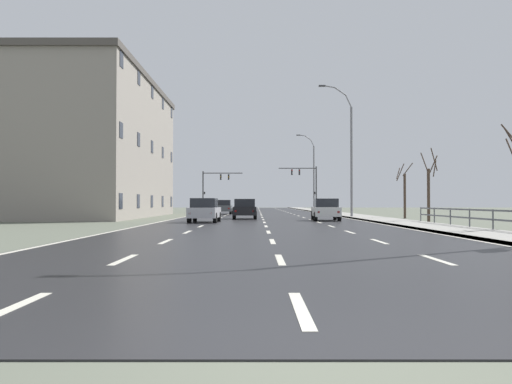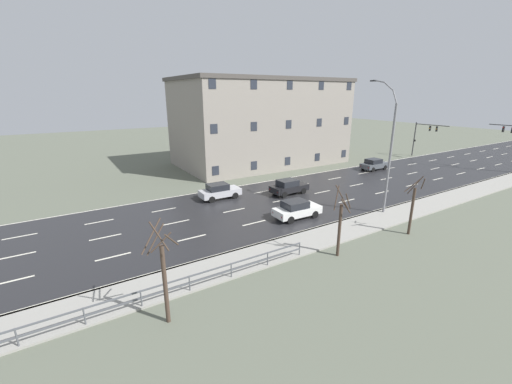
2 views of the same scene
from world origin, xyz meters
TOP-DOWN VIEW (x-y plane):
  - ground_plane at (0.00, 48.00)m, footprint 160.00×160.00m
  - road_asphalt_strip at (0.00, 59.99)m, footprint 14.00×120.00m
  - sidewalk_right at (8.43, 60.00)m, footprint 3.00×120.00m
  - guardrail at (9.85, 16.05)m, footprint 0.07×25.08m
  - street_lamp_midground at (7.41, 40.00)m, footprint 2.88×0.24m
  - traffic_signal_left at (-6.46, 68.00)m, footprint 5.57×0.36m
  - car_distant at (-3.87, 29.42)m, footprint 1.92×4.14m
  - car_mid_centre at (-4.13, 53.32)m, footprint 1.86×4.11m
  - car_far_right at (-1.42, 36.33)m, footprint 1.90×4.13m
  - car_far_left at (4.41, 32.69)m, footprint 1.95×4.16m
  - brick_building at (-16.76, 42.63)m, footprint 13.91×24.45m
  - bare_tree_near at (11.48, 19.35)m, footprint 1.50×1.59m
  - bare_tree_mid at (11.11, 30.75)m, footprint 1.11×1.19m
  - bare_tree_far at (11.48, 37.87)m, footprint 1.41×0.97m

SIDE VIEW (x-z plane):
  - ground_plane at x=0.00m, z-range -0.12..0.00m
  - road_asphalt_strip at x=0.00m, z-range 0.00..0.02m
  - sidewalk_right at x=8.43m, z-range 0.00..0.12m
  - guardrail at x=9.85m, z-range 0.20..1.20m
  - car_distant at x=-3.87m, z-range 0.02..1.59m
  - car_mid_centre at x=-4.13m, z-range 0.02..1.59m
  - car_far_right at x=-1.42m, z-range 0.02..1.59m
  - car_far_left at x=4.41m, z-range 0.02..1.59m
  - bare_tree_far at x=11.48m, z-range -0.18..4.34m
  - bare_tree_mid at x=11.11m, z-range -0.32..4.62m
  - bare_tree_near at x=11.48m, z-range -0.22..4.98m
  - traffic_signal_left at x=-6.46m, z-range 1.11..6.73m
  - street_lamp_midground at x=7.41m, z-range -0.16..11.20m
  - brick_building at x=-16.76m, z-range 0.01..12.37m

